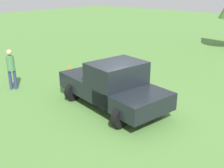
# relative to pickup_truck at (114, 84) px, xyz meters

# --- Properties ---
(ground_plane) EXTENTS (80.00, 80.00, 0.00)m
(ground_plane) POSITION_rel_pickup_truck_xyz_m (-0.09, 0.47, -0.91)
(ground_plane) COLOR #54843D
(pickup_truck) EXTENTS (2.83, 4.75, 1.79)m
(pickup_truck) POSITION_rel_pickup_truck_xyz_m (0.00, 0.00, 0.00)
(pickup_truck) COLOR black
(pickup_truck) RESTS_ON ground_plane
(person_bystander) EXTENTS (0.45, 0.45, 1.79)m
(person_bystander) POSITION_rel_pickup_truck_xyz_m (1.53, -4.60, 0.10)
(person_bystander) COLOR navy
(person_bystander) RESTS_ON ground_plane
(traffic_cone) EXTENTS (0.32, 0.32, 0.55)m
(traffic_cone) POSITION_rel_pickup_truck_xyz_m (-1.44, -4.31, -0.64)
(traffic_cone) COLOR orange
(traffic_cone) RESTS_ON ground_plane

